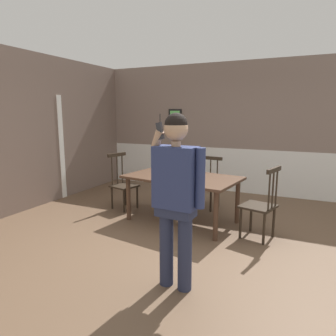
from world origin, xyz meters
The scene contains 8 objects.
ground_plane centered at (0.00, 0.00, 0.00)m, with size 6.99×6.99×0.00m, color brown.
room_back_partition centered at (0.00, 3.03, 1.36)m, with size 6.36×0.17×2.84m.
room_left_partition centered at (-3.18, 0.01, 1.41)m, with size 0.13×6.05×2.84m.
dining_table centered at (-0.32, 0.70, 0.67)m, with size 1.89×1.27×0.75m.
chair_near_window centered at (-1.58, 0.89, 0.47)m, with size 0.50×0.50×1.02m.
chair_by_doorway centered at (0.93, 0.52, 0.49)m, with size 0.52×0.52×1.03m.
chair_at_table_head centered at (-0.20, 1.59, 0.48)m, with size 0.49×0.49×0.94m.
person_figure centered at (0.35, -1.09, 1.02)m, with size 0.57×0.25×1.75m.
Camera 1 is at (1.47, -3.70, 1.74)m, focal length 32.53 mm.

